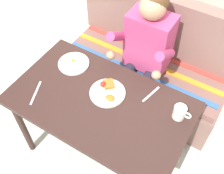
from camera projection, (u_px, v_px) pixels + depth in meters
The scene contains 9 objects.
ground_plane at pixel (103, 151), 2.40m from camera, with size 8.00×8.00×0.00m, color beige.
table at pixel (101, 108), 1.90m from camera, with size 1.20×0.70×0.73m.
couch at pixel (147, 69), 2.55m from camera, with size 1.44×0.56×1.00m.
person at pixel (145, 49), 2.13m from camera, with size 0.45×0.61×1.21m.
plate_breakfast at pixel (107, 92), 1.87m from camera, with size 0.24×0.24×0.05m.
plate_eggs at pixel (74, 63), 2.04m from camera, with size 0.23×0.23×0.04m.
coffee_mug at pixel (180, 112), 1.72m from camera, with size 0.12×0.08×0.09m.
fork at pixel (151, 94), 1.87m from camera, with size 0.01×0.17×0.01m, color silver.
knife at pixel (36, 93), 1.87m from camera, with size 0.01×0.20×0.01m, color silver.
Camera 1 is at (0.63, -0.88, 2.21)m, focal length 44.76 mm.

